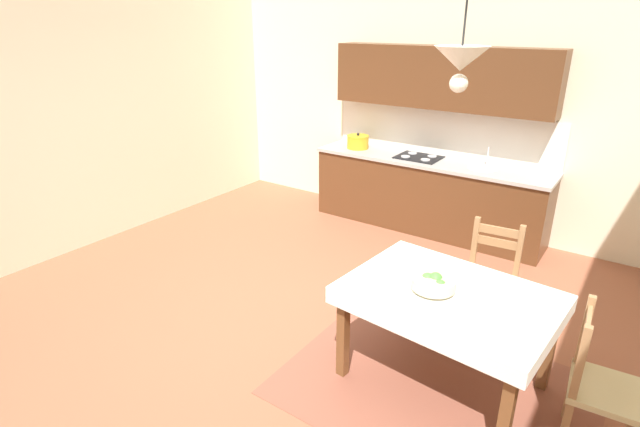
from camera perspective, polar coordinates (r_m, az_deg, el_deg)
The scene contains 10 objects.
ground_plane at distance 4.35m, azimuth -2.55°, elevation -13.83°, with size 6.72×6.55×0.10m, color #99563D.
wall_back at distance 6.23m, azimuth 15.14°, elevation 17.87°, with size 6.72×0.12×4.28m, color beige.
wall_left at distance 6.00m, azimuth -28.43°, elevation 15.99°, with size 0.12×6.55×4.28m, color beige.
area_rug at distance 3.84m, azimuth 13.19°, elevation -19.10°, with size 2.10×1.60×0.01m, color brown.
kitchen_cabinetry at distance 6.14m, azimuth 12.70°, elevation 5.84°, with size 2.88×0.63×2.20m.
dining_table at distance 3.55m, azimuth 14.69°, elevation -10.46°, with size 1.46×1.11×0.75m.
dining_chair_kitchen_side at distance 4.37m, azimuth 19.09°, elevation -7.40°, with size 0.46×0.46×0.93m.
dining_chair_window_side at distance 3.51m, azimuth 29.85°, elevation -17.15°, with size 0.45×0.45×0.93m.
fruit_bowl at distance 3.44m, azimuth 13.10°, elevation -7.88°, with size 0.30×0.30×0.12m.
pendant_lamp at distance 3.08m, azimuth 16.10°, elevation 16.76°, with size 0.32×0.32×0.81m.
Camera 1 is at (2.18, -2.79, 2.48)m, focal length 27.48 mm.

